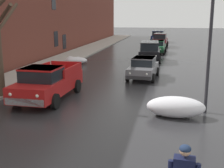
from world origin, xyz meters
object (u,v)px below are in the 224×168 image
object	(u,v)px
suv_maroon_queued_behind_truck	(160,40)
sedan_green_parked_far_down_block	(157,46)
pickup_truck_red_approaching_near_lane	(48,82)
street_lamp_post	(210,44)
suv_black_parked_kerbside_mid	(150,51)
suv_darkblue_at_far_intersection	(158,36)
sedan_grey_parked_kerbside_close	(143,67)

from	to	relation	value
suv_maroon_queued_behind_truck	sedan_green_parked_far_down_block	bearing A→B (deg)	-90.71
pickup_truck_red_approaching_near_lane	street_lamp_post	world-z (taller)	street_lamp_post
suv_black_parked_kerbside_mid	suv_darkblue_at_far_intersection	bearing A→B (deg)	90.28
pickup_truck_red_approaching_near_lane	sedan_grey_parked_kerbside_close	bearing A→B (deg)	55.35
pickup_truck_red_approaching_near_lane	sedan_green_parked_far_down_block	size ratio (longest dim) A/B	1.18
suv_darkblue_at_far_intersection	suv_maroon_queued_behind_truck	bearing A→B (deg)	-85.34
pickup_truck_red_approaching_near_lane	street_lamp_post	distance (m)	7.94
sedan_grey_parked_kerbside_close	suv_darkblue_at_far_intersection	world-z (taller)	suv_darkblue_at_far_intersection
suv_maroon_queued_behind_truck	street_lamp_post	bearing A→B (deg)	-83.78
suv_black_parked_kerbside_mid	suv_maroon_queued_behind_truck	size ratio (longest dim) A/B	1.07
street_lamp_post	sedan_grey_parked_kerbside_close	bearing A→B (deg)	116.03
suv_black_parked_kerbside_mid	sedan_green_parked_far_down_block	bearing A→B (deg)	86.39
sedan_grey_parked_kerbside_close	suv_black_parked_kerbside_mid	xyz separation A→B (m)	(-0.16, 7.80, 0.24)
sedan_grey_parked_kerbside_close	suv_darkblue_at_far_intersection	distance (m)	28.11
pickup_truck_red_approaching_near_lane	suv_darkblue_at_far_intersection	world-z (taller)	suv_darkblue_at_far_intersection
sedan_green_parked_far_down_block	suv_maroon_queued_behind_truck	xyz separation A→B (m)	(0.08, 6.83, 0.23)
pickup_truck_red_approaching_near_lane	suv_darkblue_at_far_intersection	xyz separation A→B (m)	(4.00, 34.28, 0.11)
sedan_green_parked_far_down_block	pickup_truck_red_approaching_near_lane	bearing A→B (deg)	-102.49
sedan_grey_parked_kerbside_close	suv_black_parked_kerbside_mid	world-z (taller)	suv_black_parked_kerbside_mid
sedan_green_parked_far_down_block	street_lamp_post	bearing A→B (deg)	-81.55
suv_black_parked_kerbside_mid	sedan_green_parked_far_down_block	xyz separation A→B (m)	(0.40, 6.33, -0.24)
sedan_grey_parked_kerbside_close	suv_maroon_queued_behind_truck	world-z (taller)	suv_maroon_queued_behind_truck
suv_maroon_queued_behind_truck	street_lamp_post	xyz separation A→B (m)	(3.03, -27.82, 2.03)
suv_maroon_queued_behind_truck	suv_black_parked_kerbside_mid	bearing A→B (deg)	-92.10
sedan_grey_parked_kerbside_close	street_lamp_post	world-z (taller)	street_lamp_post
suv_maroon_queued_behind_truck	street_lamp_post	size ratio (longest dim) A/B	0.83
suv_black_parked_kerbside_mid	street_lamp_post	bearing A→B (deg)	-76.52
suv_black_parked_kerbside_mid	suv_maroon_queued_behind_truck	xyz separation A→B (m)	(0.48, 13.15, -0.00)
sedan_grey_parked_kerbside_close	suv_black_parked_kerbside_mid	distance (m)	7.81
sedan_grey_parked_kerbside_close	suv_darkblue_at_far_intersection	size ratio (longest dim) A/B	0.83
pickup_truck_red_approaching_near_lane	suv_darkblue_at_far_intersection	distance (m)	34.51
suv_black_parked_kerbside_mid	street_lamp_post	size ratio (longest dim) A/B	0.89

